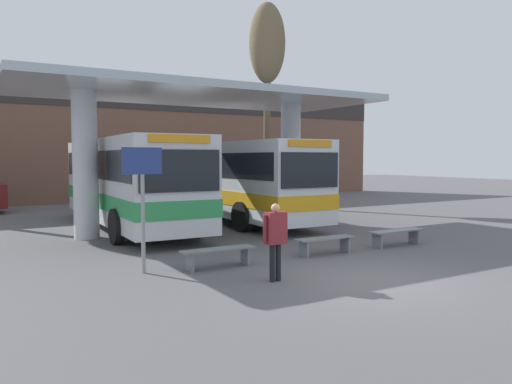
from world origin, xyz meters
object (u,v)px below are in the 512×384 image
waiting_bench_mid_platform (396,234)px  waiting_bench_far_platform (325,242)px  waiting_bench_near_pillar (218,253)px  pedestrian_waiting (275,234)px  poplar_tree_behind_right (267,49)px  transit_bus_left_bay (128,179)px  transit_bus_center_bay (223,177)px  info_sign_platform (142,184)px

waiting_bench_mid_platform → waiting_bench_far_platform: (-2.68, 0.00, -0.00)m
waiting_bench_near_pillar → pedestrian_waiting: (0.44, -1.79, 0.66)m
waiting_bench_near_pillar → waiting_bench_far_platform: size_ratio=1.04×
waiting_bench_far_platform → poplar_tree_behind_right: size_ratio=0.16×
waiting_bench_mid_platform → poplar_tree_behind_right: poplar_tree_behind_right is taller
transit_bus_left_bay → transit_bus_center_bay: bearing=-167.4°
transit_bus_center_bay → poplar_tree_behind_right: (4.43, 3.55, 6.54)m
info_sign_platform → poplar_tree_behind_right: 17.07m
waiting_bench_far_platform → waiting_bench_near_pillar: bearing=-180.0°
transit_bus_left_bay → transit_bus_center_bay: 4.43m
info_sign_platform → waiting_bench_far_platform: bearing=-4.2°
transit_bus_left_bay → pedestrian_waiting: 9.57m
waiting_bench_mid_platform → pedestrian_waiting: size_ratio=1.14×
transit_bus_left_bay → waiting_bench_near_pillar: (-0.14, -7.73, -1.49)m
info_sign_platform → pedestrian_waiting: size_ratio=1.72×
waiting_bench_mid_platform → transit_bus_left_bay: bearing=126.6°
info_sign_platform → pedestrian_waiting: (2.15, -2.15, -1.02)m
transit_bus_left_bay → waiting_bench_mid_platform: transit_bus_left_bay is taller
waiting_bench_far_platform → info_sign_platform: info_sign_platform is taller
transit_bus_center_bay → pedestrian_waiting: (-4.04, -10.38, -0.80)m
pedestrian_waiting → poplar_tree_behind_right: 17.87m
waiting_bench_far_platform → info_sign_platform: bearing=175.8°
transit_bus_left_bay → waiting_bench_mid_platform: bearing=128.1°
poplar_tree_behind_right → waiting_bench_far_platform: bearing=-115.2°
transit_bus_center_bay → waiting_bench_near_pillar: 9.79m
waiting_bench_far_platform → poplar_tree_behind_right: bearing=64.8°
poplar_tree_behind_right → waiting_bench_mid_platform: bearing=-104.0°
transit_bus_left_bay → info_sign_platform: 7.60m
waiting_bench_far_platform → poplar_tree_behind_right: (5.71, 12.13, 8.00)m
waiting_bench_near_pillar → waiting_bench_far_platform: 3.20m
waiting_bench_far_platform → info_sign_platform: size_ratio=0.62×
pedestrian_waiting → poplar_tree_behind_right: bearing=57.9°
waiting_bench_far_platform → poplar_tree_behind_right: poplar_tree_behind_right is taller
transit_bus_center_bay → info_sign_platform: (-6.18, -8.23, 0.22)m
transit_bus_center_bay → waiting_bench_far_platform: bearing=81.2°
info_sign_platform → poplar_tree_behind_right: size_ratio=0.26×
transit_bus_center_bay → waiting_bench_near_pillar: bearing=62.1°
waiting_bench_near_pillar → waiting_bench_mid_platform: (5.88, 0.00, 0.00)m
waiting_bench_near_pillar → waiting_bench_mid_platform: size_ratio=0.97×
poplar_tree_behind_right → pedestrian_waiting: bearing=-121.3°
transit_bus_center_bay → info_sign_platform: transit_bus_center_bay is taller
transit_bus_left_bay → info_sign_platform: size_ratio=3.85×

